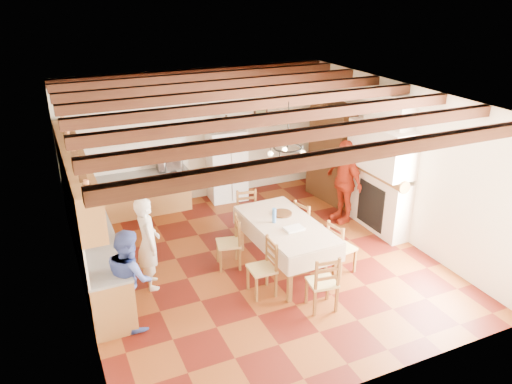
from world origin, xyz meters
TOP-DOWN VIEW (x-y plane):
  - floor at (0.00, 0.00)m, footprint 6.00×6.50m
  - ceiling at (0.00, 0.00)m, footprint 6.00×6.50m
  - wall_back at (0.00, 3.26)m, footprint 6.00×0.02m
  - wall_front at (0.00, -3.26)m, footprint 6.00×0.02m
  - wall_left at (-3.01, 0.00)m, footprint 0.02×6.50m
  - wall_right at (3.01, 0.00)m, footprint 0.02×6.50m
  - ceiling_beams at (0.00, 0.00)m, footprint 6.00×6.30m
  - lower_cabinets_left at (-2.70, 1.05)m, footprint 0.60×4.30m
  - lower_cabinets_back at (-1.55, 2.95)m, footprint 2.30×0.60m
  - countertop_left at (-2.70, 1.05)m, footprint 0.62×4.30m
  - countertop_back at (-1.55, 2.95)m, footprint 2.34×0.62m
  - backsplash_left at (-2.98, 1.05)m, footprint 0.03×4.30m
  - backsplash_back at (-1.55, 3.23)m, footprint 2.30×0.03m
  - upper_cabinets at (-2.83, 1.05)m, footprint 0.35×4.20m
  - fireplace at (2.72, 0.20)m, footprint 0.56×1.60m
  - wall_picture at (1.55, 3.23)m, footprint 0.34×0.03m
  - refrigerator at (0.55, 2.95)m, footprint 0.87×0.73m
  - hutch at (2.75, 1.95)m, footprint 0.66×1.30m
  - dining_table at (0.35, -0.39)m, footprint 1.11×2.08m
  - chandelier at (0.35, -0.39)m, footprint 0.47×0.47m
  - chair_left_near at (-0.35, -0.92)m, footprint 0.41×0.43m
  - chair_left_far at (-0.53, 0.09)m, footprint 0.48×0.50m
  - chair_right_near at (1.20, -0.87)m, footprint 0.47×0.48m
  - chair_right_far at (1.10, 0.14)m, footprint 0.50×0.51m
  - chair_end_near at (0.33, -1.66)m, footprint 0.47×0.46m
  - chair_end_far at (0.23, 0.93)m, footprint 0.48×0.46m
  - person_man at (-1.94, 0.06)m, footprint 0.41×0.60m
  - person_woman_blue at (-2.40, -0.79)m, footprint 0.70×0.83m
  - person_woman_red at (2.35, 0.84)m, footprint 0.52×1.07m
  - microwave at (-0.77, 2.95)m, footprint 0.56×0.40m
  - fridge_vase at (0.58, 2.95)m, footprint 0.36×0.36m

SIDE VIEW (x-z plane):
  - floor at x=0.00m, z-range -0.02..0.00m
  - lower_cabinets_left at x=-2.70m, z-range 0.00..0.86m
  - lower_cabinets_back at x=-1.55m, z-range 0.00..0.86m
  - chair_left_near at x=-0.35m, z-range 0.00..0.96m
  - chair_left_far at x=-0.53m, z-range 0.00..0.96m
  - chair_right_near at x=1.20m, z-range 0.00..0.96m
  - chair_right_far at x=1.10m, z-range 0.00..0.96m
  - chair_end_near at x=0.33m, z-range 0.00..0.96m
  - chair_end_far at x=0.23m, z-range 0.00..0.96m
  - person_woman_blue at x=-2.40m, z-range 0.00..1.53m
  - person_man at x=-1.94m, z-range 0.00..1.60m
  - dining_table at x=0.35m, z-range 0.36..1.26m
  - refrigerator at x=0.55m, z-range 0.00..1.66m
  - countertop_left at x=-2.70m, z-range 0.86..0.90m
  - countertop_back at x=-1.55m, z-range 0.86..0.90m
  - person_woman_red at x=2.35m, z-range 0.00..1.78m
  - microwave at x=-0.77m, z-range 0.90..1.20m
  - hutch at x=2.75m, z-range 0.00..2.26m
  - backsplash_left at x=-2.98m, z-range 0.90..1.50m
  - backsplash_back at x=-1.55m, z-range 0.90..1.50m
  - fireplace at x=2.72m, z-range 0.00..2.80m
  - wall_back at x=0.00m, z-range 0.00..3.00m
  - wall_front at x=0.00m, z-range 0.00..3.00m
  - wall_left at x=-3.01m, z-range 0.00..3.00m
  - wall_right at x=3.01m, z-range 0.00..3.00m
  - fridge_vase at x=0.58m, z-range 1.66..1.98m
  - upper_cabinets at x=-2.83m, z-range 1.50..2.20m
  - wall_picture at x=1.55m, z-range 1.64..2.06m
  - chandelier at x=0.35m, z-range 2.23..2.27m
  - ceiling_beams at x=0.00m, z-range 2.83..2.99m
  - ceiling at x=0.00m, z-range 3.00..3.02m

